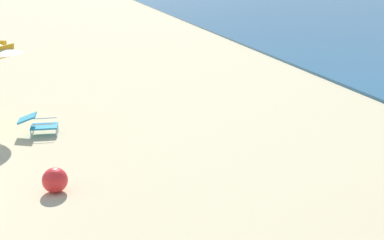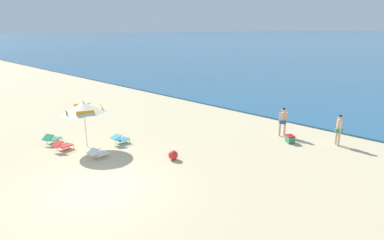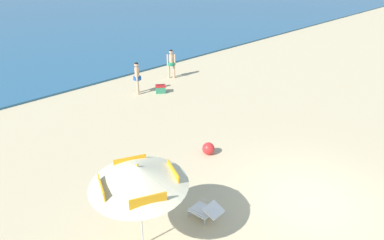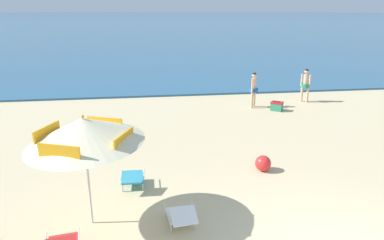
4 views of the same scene
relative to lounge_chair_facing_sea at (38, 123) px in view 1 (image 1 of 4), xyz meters
The scene contains 2 objects.
lounge_chair_facing_sea is the anchor object (origin of this frame).
beach_ball 3.56m from the lounge_chair_facing_sea, ahead, with size 0.44×0.44×0.44m, color red.
Camera 1 is at (8.38, 4.46, 3.56)m, focal length 48.47 mm.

